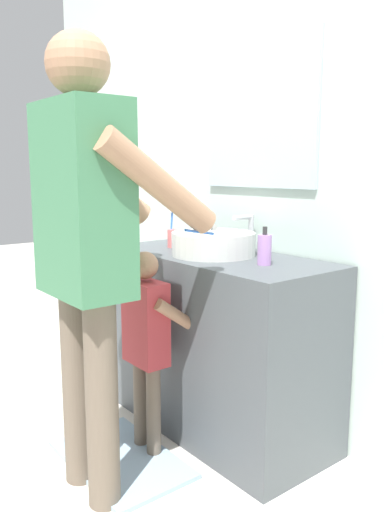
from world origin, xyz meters
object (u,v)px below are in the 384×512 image
object	(u,v)px
child_toddler	(148,335)
soap_bottle	(264,249)
toothbrush_cup	(174,238)
adult_parent	(88,230)

from	to	relation	value
child_toddler	soap_bottle	bearing A→B (deg)	50.18
toothbrush_cup	adult_parent	world-z (taller)	adult_parent
soap_bottle	child_toddler	distance (m)	0.64
toothbrush_cup	adult_parent	size ratio (longest dim) A/B	0.12
child_toddler	adult_parent	distance (m)	0.61
soap_bottle	child_toddler	world-z (taller)	soap_bottle
child_toddler	toothbrush_cup	bearing A→B (deg)	129.91
toothbrush_cup	child_toddler	distance (m)	0.62
toothbrush_cup	adult_parent	bearing A→B (deg)	-59.04
child_toddler	adult_parent	size ratio (longest dim) A/B	0.53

